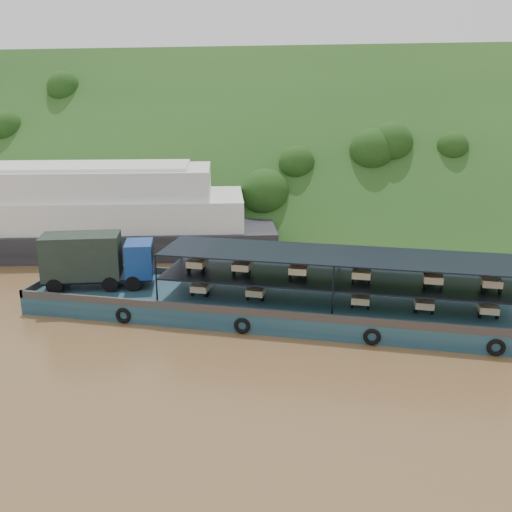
# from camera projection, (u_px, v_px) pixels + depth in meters

# --- Properties ---
(ground) EXTENTS (160.00, 160.00, 0.00)m
(ground) POSITION_uv_depth(u_px,v_px,m) (275.00, 315.00, 38.85)
(ground) COLOR brown
(ground) RESTS_ON ground
(hillside) EXTENTS (140.00, 39.60, 39.60)m
(hillside) POSITION_uv_depth(u_px,v_px,m) (325.00, 209.00, 72.62)
(hillside) COLOR #1A3D16
(hillside) RESTS_ON ground
(cargo_barge) EXTENTS (35.00, 7.18, 5.07)m
(cargo_barge) POSITION_uv_depth(u_px,v_px,m) (257.00, 296.00, 38.69)
(cargo_barge) COLOR #143047
(cargo_barge) RESTS_ON ground
(passenger_ferry) EXTENTS (41.35, 20.41, 8.13)m
(passenger_ferry) POSITION_uv_depth(u_px,v_px,m) (61.00, 214.00, 53.49)
(passenger_ferry) COLOR black
(passenger_ferry) RESTS_ON ground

